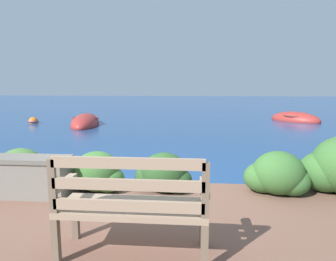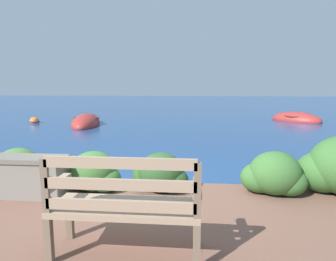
{
  "view_description": "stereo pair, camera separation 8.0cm",
  "coord_description": "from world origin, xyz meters",
  "px_view_note": "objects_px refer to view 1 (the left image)",
  "views": [
    {
      "loc": [
        0.87,
        -4.41,
        1.71
      ],
      "look_at": [
        0.03,
        5.49,
        0.17
      ],
      "focal_mm": 32.0,
      "sensor_mm": 36.0,
      "label": 1
    },
    {
      "loc": [
        0.95,
        -4.4,
        1.71
      ],
      "look_at": [
        0.03,
        5.49,
        0.17
      ],
      "focal_mm": 32.0,
      "sensor_mm": 36.0,
      "label": 2
    }
  ],
  "objects_px": {
    "mooring_buoy": "(33,122)",
    "park_bench": "(132,204)",
    "rowboat_mid": "(295,120)",
    "rowboat_nearest": "(85,123)"
  },
  "relations": [
    {
      "from": "mooring_buoy",
      "to": "park_bench",
      "type": "bearing_deg",
      "value": -57.33
    },
    {
      "from": "rowboat_mid",
      "to": "mooring_buoy",
      "type": "bearing_deg",
      "value": -124.83
    },
    {
      "from": "rowboat_nearest",
      "to": "mooring_buoy",
      "type": "distance_m",
      "value": 2.53
    },
    {
      "from": "rowboat_nearest",
      "to": "rowboat_mid",
      "type": "bearing_deg",
      "value": 91.14
    },
    {
      "from": "park_bench",
      "to": "mooring_buoy",
      "type": "relative_size",
      "value": 2.87
    },
    {
      "from": "park_bench",
      "to": "mooring_buoy",
      "type": "bearing_deg",
      "value": 123.24
    },
    {
      "from": "park_bench",
      "to": "rowboat_nearest",
      "type": "height_order",
      "value": "park_bench"
    },
    {
      "from": "rowboat_nearest",
      "to": "park_bench",
      "type": "bearing_deg",
      "value": 10.42
    },
    {
      "from": "rowboat_mid",
      "to": "park_bench",
      "type": "bearing_deg",
      "value": -67.17
    },
    {
      "from": "mooring_buoy",
      "to": "rowboat_mid",
      "type": "bearing_deg",
      "value": 8.56
    }
  ]
}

